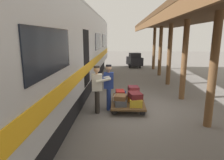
# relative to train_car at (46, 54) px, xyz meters

# --- Properties ---
(ground_plane) EXTENTS (60.00, 60.00, 0.00)m
(ground_plane) POSITION_rel_train_car_xyz_m (-3.57, 0.00, -2.06)
(ground_plane) COLOR slate
(platform_canopy) EXTENTS (3.20, 20.12, 3.56)m
(platform_canopy) POSITION_rel_train_car_xyz_m (-5.39, -0.00, 1.18)
(platform_canopy) COLOR brown
(platform_canopy) RESTS_ON ground_plane
(train_car) EXTENTS (3.02, 20.63, 4.00)m
(train_car) POSITION_rel_train_car_xyz_m (0.00, 0.00, 0.00)
(train_car) COLOR #B7BABF
(train_car) RESTS_ON ground_plane
(luggage_cart) EXTENTS (1.24, 2.00, 0.28)m
(luggage_cart) POSITION_rel_train_car_xyz_m (-3.04, -0.18, -1.83)
(luggage_cart) COLOR brown
(luggage_cart) RESTS_ON ground_plane
(suitcase_slate_roller) EXTENTS (0.45, 0.56, 0.22)m
(suitcase_slate_roller) POSITION_rel_train_car_xyz_m (-2.76, 0.37, -1.68)
(suitcase_slate_roller) COLOR #4C515B
(suitcase_slate_roller) RESTS_ON luggage_cart
(suitcase_yellow_case) EXTENTS (0.47, 0.60, 0.27)m
(suitcase_yellow_case) POSITION_rel_train_car_xyz_m (-3.32, 0.37, -1.65)
(suitcase_yellow_case) COLOR gold
(suitcase_yellow_case) RESTS_ON luggage_cart
(suitcase_orange_carryall) EXTENTS (0.56, 0.58, 0.24)m
(suitcase_orange_carryall) POSITION_rel_train_car_xyz_m (-3.32, -0.18, -1.66)
(suitcase_orange_carryall) COLOR #CC6B23
(suitcase_orange_carryall) RESTS_ON luggage_cart
(suitcase_gray_aluminum) EXTENTS (0.57, 0.57, 0.20)m
(suitcase_gray_aluminum) POSITION_rel_train_car_xyz_m (-2.76, -0.18, -1.69)
(suitcase_gray_aluminum) COLOR #9EA0A5
(suitcase_gray_aluminum) RESTS_ON luggage_cart
(suitcase_navy_fabric) EXTENTS (0.47, 0.48, 0.18)m
(suitcase_navy_fabric) POSITION_rel_train_car_xyz_m (-2.76, -0.73, -1.70)
(suitcase_navy_fabric) COLOR navy
(suitcase_navy_fabric) RESTS_ON luggage_cart
(suitcase_black_hardshell) EXTENTS (0.50, 0.60, 0.22)m
(suitcase_black_hardshell) POSITION_rel_train_car_xyz_m (-3.32, -0.73, -1.68)
(suitcase_black_hardshell) COLOR black
(suitcase_black_hardshell) RESTS_ON luggage_cart
(suitcase_red_plastic) EXTENTS (0.37, 0.54, 0.20)m
(suitcase_red_plastic) POSITION_rel_train_car_xyz_m (-2.74, -0.19, -1.49)
(suitcase_red_plastic) COLOR #AD231E
(suitcase_red_plastic) RESTS_ON suitcase_gray_aluminum
(suitcase_brown_leather) EXTENTS (0.47, 0.54, 0.16)m
(suitcase_brown_leather) POSITION_rel_train_car_xyz_m (-2.76, 0.37, -1.49)
(suitcase_brown_leather) COLOR brown
(suitcase_brown_leather) RESTS_ON suitcase_slate_roller
(suitcase_burgundy_valise) EXTENTS (0.47, 0.55, 0.20)m
(suitcase_burgundy_valise) POSITION_rel_train_car_xyz_m (-3.28, -0.77, -1.47)
(suitcase_burgundy_valise) COLOR maroon
(suitcase_burgundy_valise) RESTS_ON suitcase_black_hardshell
(suitcase_maroon_trunk) EXTENTS (0.54, 0.64, 0.19)m
(suitcase_maroon_trunk) POSITION_rel_train_car_xyz_m (-3.29, 0.34, -1.42)
(suitcase_maroon_trunk) COLOR maroon
(suitcase_maroon_trunk) RESTS_ON suitcase_yellow_case
(porter_in_overalls) EXTENTS (0.68, 0.44, 1.70)m
(porter_in_overalls) POSITION_rel_train_car_xyz_m (-2.29, 0.06, -1.14)
(porter_in_overalls) COLOR navy
(porter_in_overalls) RESTS_ON ground_plane
(porter_by_door) EXTENTS (0.71, 0.51, 1.70)m
(porter_by_door) POSITION_rel_train_car_xyz_m (-1.94, 0.39, -1.14)
(porter_by_door) COLOR #332D28
(porter_by_door) RESTS_ON ground_plane
(baggage_tug) EXTENTS (1.45, 1.90, 1.30)m
(baggage_tug) POSITION_rel_train_car_xyz_m (-3.91, -10.52, -1.43)
(baggage_tug) COLOR black
(baggage_tug) RESTS_ON ground_plane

